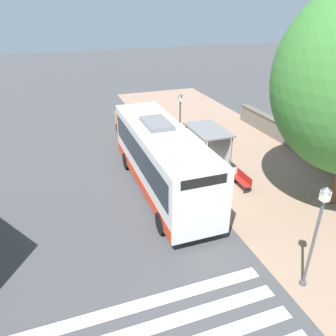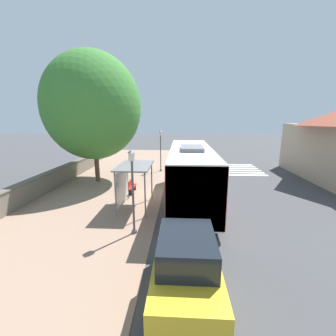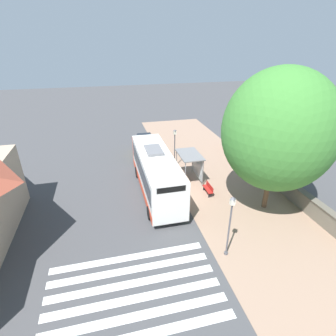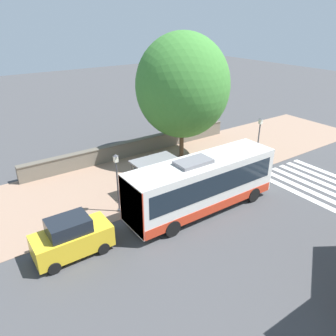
{
  "view_description": "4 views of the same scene",
  "coord_description": "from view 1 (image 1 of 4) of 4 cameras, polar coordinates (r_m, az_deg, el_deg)",
  "views": [
    {
      "loc": [
        6.76,
        13.52,
        9.18
      ],
      "look_at": [
        1.83,
        -0.28,
        1.69
      ],
      "focal_mm": 35.0,
      "sensor_mm": 36.0,
      "label": 1
    },
    {
      "loc": [
        1.24,
        -15.05,
        5.31
      ],
      "look_at": [
        0.35,
        0.61,
        1.78
      ],
      "focal_mm": 24.0,
      "sensor_mm": 36.0,
      "label": 2
    },
    {
      "loc": [
        5.51,
        17.8,
        11.73
      ],
      "look_at": [
        0.69,
        -1.86,
        1.77
      ],
      "focal_mm": 28.0,
      "sensor_mm": 36.0,
      "label": 3
    },
    {
      "loc": [
        15.52,
        -13.12,
        11.48
      ],
      "look_at": [
        -1.0,
        -1.68,
        1.99
      ],
      "focal_mm": 35.0,
      "sensor_mm": 36.0,
      "label": 4
    }
  ],
  "objects": [
    {
      "name": "bench",
      "position": [
        18.29,
        12.77,
        -2.11
      ],
      "size": [
        0.4,
        1.47,
        0.88
      ],
      "color": "maroon",
      "rests_on": "ground"
    },
    {
      "name": "street_lamp_near",
      "position": [
        21.64,
        2.11,
        8.67
      ],
      "size": [
        0.28,
        0.28,
        3.96
      ],
      "color": "#4C4C51",
      "rests_on": "ground"
    },
    {
      "name": "sidewalk_plaza",
      "position": [
        19.84,
        17.77,
        -1.88
      ],
      "size": [
        9.0,
        44.0,
        0.02
      ],
      "color": "#937560",
      "rests_on": "ground"
    },
    {
      "name": "stone_wall",
      "position": [
        22.12,
        26.5,
        1.49
      ],
      "size": [
        0.6,
        20.0,
        1.36
      ],
      "color": "#6B6356",
      "rests_on": "ground"
    },
    {
      "name": "ground_plane",
      "position": [
        17.68,
        5.91,
        -4.37
      ],
      "size": [
        120.0,
        120.0,
        0.0
      ],
      "primitive_type": "plane",
      "color": "#424244",
      "rests_on": "ground"
    },
    {
      "name": "pedestrian",
      "position": [
        15.25,
        8.85,
        -5.54
      ],
      "size": [
        0.34,
        0.23,
        1.77
      ],
      "color": "#2D3347",
      "rests_on": "ground"
    },
    {
      "name": "bus_shelter",
      "position": [
        19.33,
        7.45,
        5.62
      ],
      "size": [
        1.89,
        3.08,
        2.62
      ],
      "color": "slate",
      "rests_on": "ground"
    },
    {
      "name": "street_lamp_far",
      "position": [
        12.01,
        24.41,
        -9.89
      ],
      "size": [
        0.28,
        0.28,
        4.1
      ],
      "color": "#4C4C51",
      "rests_on": "ground"
    },
    {
      "name": "bus",
      "position": [
        17.06,
        -1.16,
        1.78
      ],
      "size": [
        2.7,
        10.1,
        3.67
      ],
      "color": "silver",
      "rests_on": "ground"
    },
    {
      "name": "parked_car_behind_bus",
      "position": [
        24.9,
        -6.29,
        7.82
      ],
      "size": [
        1.93,
        3.98,
        2.19
      ],
      "color": "gold",
      "rests_on": "ground"
    }
  ]
}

